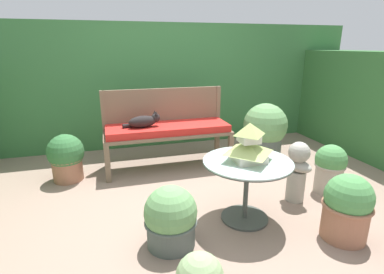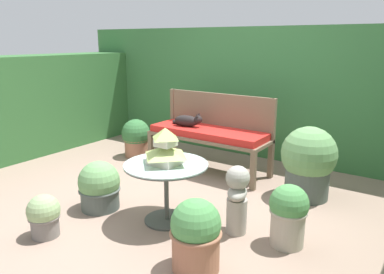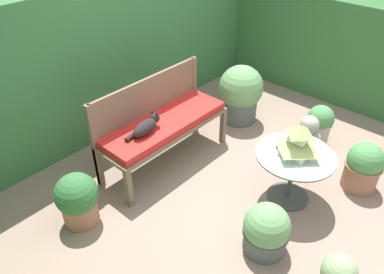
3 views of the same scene
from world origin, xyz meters
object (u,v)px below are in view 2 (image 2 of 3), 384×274
(potted_plant_table_near, at_px, (308,162))
(potted_plant_path_edge, at_px, (99,187))
(potted_plant_patio_mid, at_px, (288,214))
(potted_plant_table_far, at_px, (196,235))
(pagoda_birdhouse, at_px, (166,149))
(garden_bust, at_px, (237,197))
(potted_plant_bench_left, at_px, (44,216))
(cat, at_px, (188,121))
(garden_bench, at_px, (208,135))
(potted_plant_bench_right, at_px, (136,138))
(patio_table, at_px, (166,176))

(potted_plant_table_near, height_order, potted_plant_path_edge, potted_plant_table_near)
(potted_plant_patio_mid, bearing_deg, potted_plant_table_far, -121.19)
(pagoda_birdhouse, xyz_separation_m, potted_plant_path_edge, (-0.74, -0.18, -0.49))
(potted_plant_table_far, bearing_deg, garden_bust, 91.04)
(pagoda_birdhouse, height_order, potted_plant_patio_mid, pagoda_birdhouse)
(pagoda_birdhouse, bearing_deg, potted_plant_table_near, 55.20)
(potted_plant_bench_left, relative_size, potted_plant_table_far, 0.69)
(potted_plant_table_far, bearing_deg, cat, 126.84)
(garden_bust, relative_size, potted_plant_patio_mid, 1.17)
(pagoda_birdhouse, bearing_deg, potted_plant_patio_mid, 12.25)
(pagoda_birdhouse, bearing_deg, potted_plant_path_edge, -166.43)
(garden_bench, distance_m, garden_bust, 1.65)
(garden_bust, bearing_deg, potted_plant_table_near, 146.61)
(cat, height_order, potted_plant_bench_left, cat)
(potted_plant_table_near, relative_size, potted_plant_bench_right, 1.42)
(garden_bust, height_order, potted_plant_bench_left, garden_bust)
(potted_plant_bench_left, bearing_deg, garden_bench, 82.96)
(garden_bench, xyz_separation_m, potted_plant_table_far, (1.10, -1.90, -0.22))
(garden_bench, height_order, pagoda_birdhouse, pagoda_birdhouse)
(pagoda_birdhouse, distance_m, potted_plant_table_far, 0.94)
(pagoda_birdhouse, relative_size, garden_bust, 0.56)
(potted_plant_bench_left, bearing_deg, potted_plant_bench_right, 113.47)
(garden_bust, height_order, potted_plant_bench_right, garden_bust)
(garden_bust, relative_size, potted_plant_table_near, 0.79)
(cat, relative_size, potted_plant_table_near, 0.59)
(garden_bust, distance_m, potted_plant_bench_right, 2.61)
(patio_table, xyz_separation_m, potted_plant_table_far, (0.67, -0.49, -0.18))
(garden_bust, bearing_deg, cat, -151.32)
(pagoda_birdhouse, bearing_deg, potted_plant_bench_right, 140.74)
(patio_table, distance_m, potted_plant_table_far, 0.85)
(cat, height_order, potted_plant_patio_mid, cat)
(potted_plant_bench_right, relative_size, potted_plant_table_far, 0.99)
(cat, distance_m, potted_plant_bench_left, 2.27)
(potted_plant_table_near, height_order, potted_plant_bench_right, potted_plant_table_near)
(pagoda_birdhouse, relative_size, potted_plant_bench_left, 0.91)
(patio_table, height_order, potted_plant_table_near, potted_plant_table_near)
(cat, bearing_deg, garden_bust, -49.80)
(potted_plant_path_edge, bearing_deg, garden_bench, 78.98)
(cat, bearing_deg, pagoda_birdhouse, -71.14)
(potted_plant_patio_mid, distance_m, potted_plant_table_far, 0.85)
(garden_bust, xyz_separation_m, potted_plant_bench_left, (-1.37, -1.03, -0.15))
(potted_plant_bench_left, bearing_deg, garden_bust, 36.98)
(potted_plant_bench_left, xyz_separation_m, potted_plant_table_far, (1.38, 0.36, 0.09))
(pagoda_birdhouse, bearing_deg, potted_plant_bench_left, -129.88)
(patio_table, xyz_separation_m, pagoda_birdhouse, (0.00, 0.00, 0.27))
(garden_bench, bearing_deg, cat, -174.15)
(potted_plant_bench_left, distance_m, potted_plant_table_far, 1.43)
(potted_plant_table_near, xyz_separation_m, potted_plant_bench_left, (-1.63, -2.17, -0.22))
(potted_plant_bench_left, bearing_deg, patio_table, 50.12)
(garden_bench, height_order, garden_bust, garden_bust)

